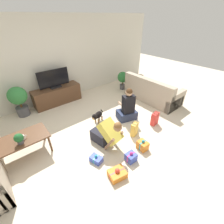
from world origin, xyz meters
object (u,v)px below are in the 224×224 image
dog (97,116)px  mug (23,137)px  gift_bag_b (155,119)px  tv_console (57,95)px  gift_bag_a (134,129)px  potted_plant_back_left (19,99)px  gift_box_d (131,157)px  coffee_table (22,140)px  person_kneeling (107,133)px  gift_box_b (117,174)px  potted_plant_corner_right (123,78)px  sofa_right (151,92)px  gift_box_a (143,145)px  tabletop_plant (19,139)px  person_sitting (127,108)px  tv (54,80)px  gift_box_c (96,159)px

dog → mug: 1.83m
gift_bag_b → tv_console: bearing=118.2°
dog → gift_bag_a: size_ratio=1.28×
potted_plant_back_left → gift_box_d: potted_plant_back_left is taller
potted_plant_back_left → gift_box_d: (1.26, -3.24, -0.45)m
coffee_table → tv_console: (1.46, 1.75, -0.13)m
coffee_table → person_kneeling: (1.50, -0.86, -0.08)m
tv_console → potted_plant_back_left: bearing=-177.4°
gift_box_b → potted_plant_corner_right: bearing=45.5°
tv_console → gift_bag_a: (0.78, -2.79, -0.10)m
sofa_right → mug: 4.02m
gift_box_a → potted_plant_back_left: bearing=117.9°
potted_plant_back_left → mug: (-0.31, -1.76, -0.03)m
gift_box_d → tabletop_plant: 2.20m
person_sitting → gift_box_d: 1.52m
sofa_right → dog: 2.21m
dog → gift_box_a: dog is taller
tv → mug: tv is taller
tv → person_sitting: tv is taller
gift_bag_b → tv: bearing=118.2°
gift_box_b → tabletop_plant: tabletop_plant is taller
sofa_right → mug: size_ratio=15.97×
gift_box_b → coffee_table: bearing=125.1°
mug → tv: bearing=51.8°
coffee_table → gift_box_c: size_ratio=3.51×
potted_plant_corner_right → gift_box_c: potted_plant_corner_right is taller
potted_plant_back_left → gift_box_b: size_ratio=2.52×
person_kneeling → potted_plant_back_left: bearing=105.2°
potted_plant_corner_right → mug: 4.06m
dog → gift_box_b: size_ratio=1.34×
coffee_table → gift_box_d: coffee_table is taller
tv_console → gift_box_c: (-0.42, -2.85, -0.22)m
gift_box_c → potted_plant_corner_right: bearing=38.4°
person_kneeling → gift_bag_a: size_ratio=2.23×
tv → gift_box_d: bearing=-87.4°
coffee_table → mug: 0.12m
tabletop_plant → tv_console: bearing=52.0°
gift_box_a → gift_bag_a: 0.49m
potted_plant_corner_right → gift_box_c: 3.68m
person_kneeling → tv: bearing=82.0°
coffee_table → gift_box_d: (1.60, -1.53, -0.32)m
gift_box_d → tabletop_plant: bearing=139.7°
sofa_right → dog: sofa_right is taller
coffee_table → gift_bag_a: coffee_table is taller
potted_plant_corner_right → sofa_right: bearing=-83.7°
sofa_right → gift_bag_a: bearing=116.5°
sofa_right → gift_box_c: (-3.01, -0.97, -0.23)m
person_kneeling → gift_box_d: person_kneeling is taller
potted_plant_back_left → tabletop_plant: 1.89m
gift_box_c → tv: bearing=81.7°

